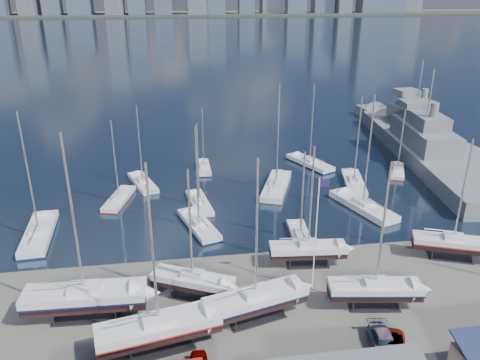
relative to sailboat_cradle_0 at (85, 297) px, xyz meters
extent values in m
plane|color=#605E59|center=(21.24, -0.80, -2.22)|extent=(1400.00, 1400.00, 0.00)
cube|color=#172535|center=(21.24, 309.20, -2.37)|extent=(1400.00, 600.00, 0.40)
cube|color=#2D332D|center=(21.24, 569.20, -1.12)|extent=(1400.00, 80.00, 2.20)
cube|color=#2D2D33|center=(0.00, 0.00, -2.14)|extent=(6.53, 3.17, 0.16)
cube|color=black|center=(0.00, 0.00, -0.55)|extent=(11.78, 3.19, 0.94)
cube|color=silver|center=(0.00, 0.00, 0.38)|extent=(11.80, 3.68, 0.94)
cube|color=#0C183C|center=(0.00, 0.00, -0.05)|extent=(11.92, 3.72, 0.19)
cube|color=silver|center=(0.00, 0.00, 1.10)|extent=(2.99, 2.07, 0.50)
cylinder|color=#B2B2B7|center=(0.00, 0.00, 8.74)|extent=(0.22, 0.22, 15.78)
cube|color=#2D2D33|center=(7.15, -5.56, -2.14)|extent=(6.47, 3.92, 0.16)
cube|color=black|center=(7.15, -5.56, -0.58)|extent=(11.27, 4.77, 0.88)
cube|color=silver|center=(7.15, -5.56, 0.30)|extent=(11.36, 5.22, 0.88)
cube|color=maroon|center=(7.15, -5.56, -0.11)|extent=(11.48, 5.27, 0.18)
cube|color=silver|center=(7.15, -5.56, 0.99)|extent=(3.06, 2.36, 0.50)
cylinder|color=#B2B2B7|center=(7.15, -5.56, 8.14)|extent=(0.22, 0.22, 14.81)
cube|color=#2D2D33|center=(10.52, 1.54, -2.14)|extent=(5.27, 4.09, 0.16)
cube|color=black|center=(10.52, 1.54, -0.67)|extent=(8.73, 5.72, 0.70)
cube|color=silver|center=(10.52, 1.54, 0.03)|extent=(8.89, 6.05, 0.70)
cube|color=silver|center=(10.52, 1.54, 0.63)|extent=(2.60, 2.28, 0.50)
cylinder|color=#B2B2B7|center=(10.52, 1.54, 6.26)|extent=(0.22, 0.22, 11.76)
cube|color=#2D2D33|center=(16.38, -2.76, -2.14)|extent=(6.11, 3.95, 0.16)
cube|color=black|center=(16.38, -2.76, -0.61)|extent=(10.53, 5.00, 0.82)
cube|color=silver|center=(16.38, -2.76, 0.21)|extent=(10.64, 5.42, 0.82)
cube|color=#0C183C|center=(16.38, -2.76, -0.17)|extent=(10.75, 5.47, 0.16)
cube|color=silver|center=(16.38, -2.76, 0.87)|extent=(2.92, 2.32, 0.50)
cylinder|color=#B2B2B7|center=(16.38, -2.76, 7.54)|extent=(0.22, 0.22, 13.83)
cube|color=#2D2D33|center=(24.10, 5.84, -2.14)|extent=(5.05, 2.66, 0.16)
cube|color=black|center=(24.10, 5.84, -0.66)|extent=(9.01, 2.90, 0.71)
cube|color=silver|center=(24.10, 5.84, 0.04)|extent=(9.04, 3.27, 0.71)
cube|color=silver|center=(24.10, 5.84, 0.65)|extent=(2.34, 1.68, 0.50)
cylinder|color=#B2B2B7|center=(24.10, 5.84, 6.37)|extent=(0.22, 0.22, 11.95)
cube|color=#2D2D33|center=(28.57, -2.69, -2.14)|extent=(5.38, 3.04, 0.16)
cube|color=black|center=(28.57, -2.69, -0.65)|extent=(9.48, 3.51, 0.74)
cube|color=silver|center=(28.57, -2.69, 0.09)|extent=(9.54, 3.90, 0.74)
cube|color=#0C183C|center=(28.57, -2.69, -0.25)|extent=(9.63, 3.94, 0.15)
cube|color=silver|center=(28.57, -2.69, 0.71)|extent=(2.51, 1.87, 0.50)
cylinder|color=#B2B2B7|center=(28.57, -2.69, 6.71)|extent=(0.22, 0.22, 12.50)
cube|color=#2D2D33|center=(41.53, 4.69, -2.14)|extent=(5.48, 3.94, 0.16)
cube|color=black|center=(41.53, 4.69, -0.66)|extent=(9.24, 5.29, 0.73)
cube|color=silver|center=(41.53, 4.69, 0.07)|extent=(9.37, 5.65, 0.73)
cube|color=maroon|center=(41.53, 4.69, -0.26)|extent=(9.47, 5.70, 0.15)
cube|color=silver|center=(41.53, 4.69, 0.68)|extent=(2.67, 2.24, 0.50)
cylinder|color=#B2B2B7|center=(41.53, 4.69, 6.56)|extent=(0.22, 0.22, 12.25)
cube|color=black|center=(-8.58, 17.24, -2.54)|extent=(3.47, 11.76, 0.93)
cube|color=silver|center=(-8.58, 17.24, -1.61)|extent=(3.96, 11.79, 0.93)
cube|color=#0C183C|center=(-8.58, 17.24, -2.04)|extent=(4.00, 11.91, 0.19)
cube|color=silver|center=(-8.58, 17.24, -0.90)|extent=(2.13, 3.02, 0.50)
cylinder|color=#B2B2B7|center=(-8.58, 17.24, 6.69)|extent=(0.22, 0.22, 15.68)
cube|color=black|center=(0.69, 27.02, -2.45)|extent=(4.28, 9.07, 0.71)
cube|color=silver|center=(0.69, 27.02, -1.75)|extent=(4.64, 9.16, 0.71)
cube|color=maroon|center=(0.69, 27.02, -2.07)|extent=(4.69, 9.25, 0.14)
cube|color=silver|center=(0.69, 27.02, -1.14)|extent=(2.00, 2.51, 0.50)
cylinder|color=#B2B2B7|center=(0.69, 27.02, 4.56)|extent=(0.22, 0.22, 11.91)
cube|color=black|center=(3.98, 32.93, -2.47)|extent=(5.12, 9.48, 0.74)
cube|color=silver|center=(3.98, 32.93, -1.72)|extent=(5.48, 9.61, 0.74)
cube|color=silver|center=(3.98, 32.93, -1.10)|extent=(2.23, 2.70, 0.50)
cylinder|color=#B2B2B7|center=(3.98, 32.93, 4.90)|extent=(0.22, 0.22, 12.52)
cube|color=black|center=(12.11, 16.72, -2.48)|extent=(5.13, 10.12, 0.79)
cube|color=silver|center=(12.11, 16.72, -1.70)|extent=(5.53, 10.24, 0.79)
cube|color=#0C183C|center=(12.11, 16.72, -2.06)|extent=(5.58, 10.34, 0.16)
cube|color=silver|center=(12.11, 16.72, -1.05)|extent=(2.31, 2.84, 0.50)
cylinder|color=#B2B2B7|center=(12.11, 16.72, 5.36)|extent=(0.22, 0.22, 13.31)
cube|color=black|center=(12.68, 23.79, -2.45)|extent=(3.42, 8.96, 0.70)
cube|color=silver|center=(12.68, 23.79, -1.75)|extent=(3.78, 9.02, 0.70)
cube|color=silver|center=(12.68, 23.79, -1.15)|extent=(1.79, 2.39, 0.50)
cylinder|color=#B2B2B7|center=(12.68, 23.79, 4.50)|extent=(0.22, 0.22, 11.80)
cube|color=black|center=(14.46, 38.72, -2.42)|extent=(1.87, 7.78, 0.62)
cube|color=silver|center=(14.46, 38.72, -1.80)|extent=(2.20, 7.78, 0.62)
cube|color=#0C183C|center=(14.46, 38.72, -2.08)|extent=(2.22, 7.86, 0.12)
cube|color=silver|center=(14.46, 38.72, -1.23)|extent=(1.31, 1.95, 0.50)
cylinder|color=#B2B2B7|center=(14.46, 38.72, 3.76)|extent=(0.22, 0.22, 10.50)
cube|color=black|center=(24.87, 11.74, -2.43)|extent=(2.68, 8.39, 0.66)
cube|color=silver|center=(24.87, 11.74, -1.77)|extent=(3.02, 8.42, 0.66)
cube|color=maroon|center=(24.87, 11.74, -2.08)|extent=(3.05, 8.51, 0.13)
cube|color=silver|center=(24.87, 11.74, -1.19)|extent=(1.56, 2.18, 0.50)
cylinder|color=#B2B2B7|center=(24.87, 11.74, 4.13)|extent=(0.22, 0.22, 11.14)
cube|color=black|center=(25.37, 28.06, -2.55)|extent=(6.94, 12.07, 0.95)
cube|color=silver|center=(25.37, 28.06, -1.60)|extent=(7.41, 12.26, 0.95)
cube|color=silver|center=(25.37, 28.06, -0.87)|extent=(2.93, 3.49, 0.50)
cylinder|color=#B2B2B7|center=(25.37, 28.06, 6.88)|extent=(0.22, 0.22, 16.01)
cube|color=black|center=(33.84, 38.03, -2.50)|extent=(6.56, 10.40, 0.83)
cube|color=silver|center=(33.84, 38.03, -1.67)|extent=(6.95, 10.58, 0.83)
cube|color=#0C183C|center=(33.84, 38.03, -2.05)|extent=(7.02, 10.69, 0.17)
cube|color=silver|center=(33.84, 38.03, -1.01)|extent=(2.66, 3.07, 0.50)
cylinder|color=#B2B2B7|center=(33.84, 38.03, 5.71)|extent=(0.22, 0.22, 13.94)
cube|color=black|center=(36.27, 18.94, -2.55)|extent=(6.47, 12.03, 0.94)
cube|color=silver|center=(36.27, 18.94, -1.60)|extent=(6.94, 12.19, 0.94)
cube|color=silver|center=(36.27, 18.94, -0.88)|extent=(2.83, 3.42, 0.50)
cylinder|color=#B2B2B7|center=(36.27, 18.94, 6.81)|extent=(0.22, 0.22, 15.88)
cube|color=black|center=(38.32, 27.81, -2.50)|extent=(4.71, 10.65, 0.83)
cube|color=silver|center=(38.32, 27.81, -1.67)|extent=(5.14, 10.75, 0.83)
cube|color=#0C183C|center=(38.32, 27.81, -2.05)|extent=(5.19, 10.86, 0.17)
cube|color=silver|center=(38.32, 27.81, -1.01)|extent=(2.27, 2.91, 0.50)
cylinder|color=#B2B2B7|center=(38.32, 27.81, 5.74)|extent=(0.22, 0.22, 13.99)
cube|color=black|center=(47.93, 32.03, -2.42)|extent=(5.07, 7.95, 0.63)
cube|color=silver|center=(47.93, 32.03, -1.79)|extent=(5.37, 8.09, 0.63)
cube|color=maroon|center=(47.93, 32.03, -2.08)|extent=(5.43, 8.18, 0.13)
cube|color=silver|center=(47.93, 32.03, -1.22)|extent=(2.04, 2.35, 0.50)
cylinder|color=#B2B2B7|center=(47.93, 32.03, 3.86)|extent=(0.22, 0.22, 10.67)
cube|color=slate|center=(55.80, 38.44, -1.70)|extent=(14.66, 52.98, 4.71)
cube|color=slate|center=(55.80, 38.44, 2.46)|extent=(8.87, 19.00, 3.60)
cube|color=slate|center=(55.80, 38.44, 5.46)|extent=(6.26, 11.00, 2.40)
cube|color=slate|center=(56.43, 43.64, 7.16)|extent=(6.45, 5.91, 1.20)
cylinder|color=#B2B2B7|center=(55.80, 38.44, 10.66)|extent=(0.30, 0.30, 8.00)
cube|color=slate|center=(61.50, 52.64, -1.78)|extent=(10.21, 43.06, 3.84)
cube|color=slate|center=(61.50, 52.64, 1.93)|extent=(6.64, 15.32, 3.60)
cube|color=slate|center=(61.50, 52.64, 4.93)|extent=(4.76, 8.83, 2.40)
cube|color=slate|center=(61.16, 56.89, 6.63)|extent=(5.10, 4.63, 1.20)
cylinder|color=#B2B2B7|center=(61.50, 52.64, 10.13)|extent=(0.30, 0.30, 8.00)
imported|color=gray|center=(27.48, -9.58, -1.52)|extent=(3.83, 5.53, 1.40)
imported|color=gray|center=(26.92, -8.93, -1.45)|extent=(2.73, 5.49, 1.53)
cylinder|color=white|center=(23.37, 1.35, 4.19)|extent=(0.12, 0.12, 12.82)
cube|color=#1D1441|center=(23.90, 1.35, 9.96)|extent=(1.07, 0.05, 0.75)
camera|label=1|loc=(9.35, -39.58, 27.74)|focal=35.00mm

